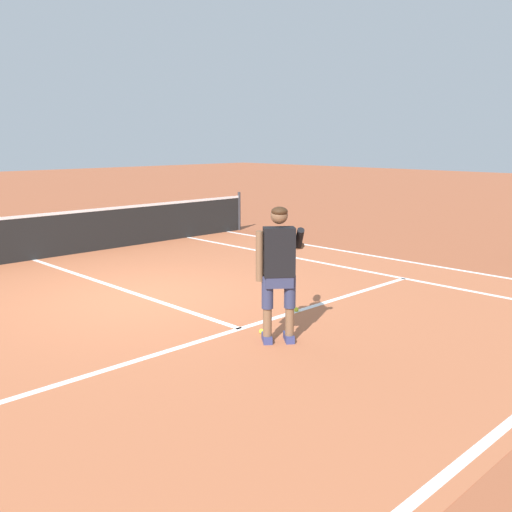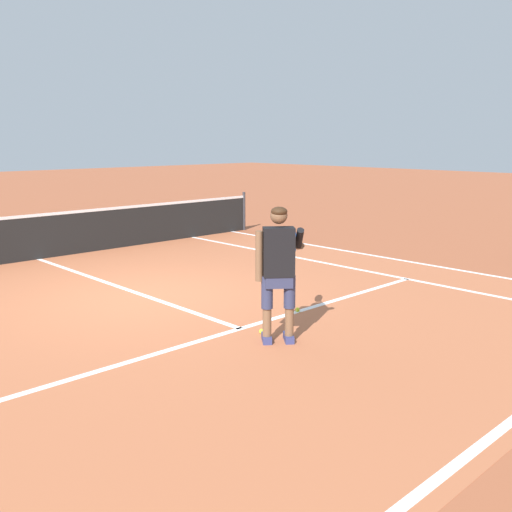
# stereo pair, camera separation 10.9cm
# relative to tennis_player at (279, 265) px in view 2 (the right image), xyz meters

# --- Properties ---
(ground_plane) EXTENTS (80.00, 80.00, 0.00)m
(ground_plane) POSITION_rel_tennis_player_xyz_m (-0.01, 3.01, -0.99)
(ground_plane) COLOR #9E5133
(court_inner_surface) EXTENTS (10.98, 10.43, 0.00)m
(court_inner_surface) POSITION_rel_tennis_player_xyz_m (-0.01, 2.09, -0.99)
(court_inner_surface) COLOR #B2603D
(court_inner_surface) RESTS_ON ground
(line_baseline) EXTENTS (10.98, 0.10, 0.01)m
(line_baseline) POSITION_rel_tennis_player_xyz_m (-0.01, -2.93, -0.99)
(line_baseline) COLOR white
(line_baseline) RESTS_ON ground
(line_service) EXTENTS (8.23, 0.10, 0.01)m
(line_service) POSITION_rel_tennis_player_xyz_m (-0.01, 0.70, -0.99)
(line_service) COLOR white
(line_service) RESTS_ON ground
(line_centre_service) EXTENTS (0.10, 6.40, 0.01)m
(line_centre_service) POSITION_rel_tennis_player_xyz_m (-0.01, 3.90, -0.99)
(line_centre_service) COLOR white
(line_centre_service) RESTS_ON ground
(line_singles_right) EXTENTS (0.10, 10.03, 0.01)m
(line_singles_right) POSITION_rel_tennis_player_xyz_m (4.10, 2.09, -0.99)
(line_singles_right) COLOR white
(line_singles_right) RESTS_ON ground
(line_doubles_right) EXTENTS (0.10, 10.03, 0.01)m
(line_doubles_right) POSITION_rel_tennis_player_xyz_m (5.48, 2.09, -0.99)
(line_doubles_right) COLOR white
(line_doubles_right) RESTS_ON ground
(tennis_net) EXTENTS (11.96, 0.08, 1.07)m
(tennis_net) POSITION_rel_tennis_player_xyz_m (-0.01, 7.10, -0.49)
(tennis_net) COLOR #333338
(tennis_net) RESTS_ON ground
(tennis_player) EXTENTS (1.12, 0.81, 1.71)m
(tennis_player) POSITION_rel_tennis_player_xyz_m (0.00, 0.00, 0.00)
(tennis_player) COLOR navy
(tennis_player) RESTS_ON ground
(tennis_ball_near_feet) EXTENTS (0.07, 0.07, 0.07)m
(tennis_ball_near_feet) POSITION_rel_tennis_player_xyz_m (0.06, 0.36, -0.96)
(tennis_ball_near_feet) COLOR #CCE02D
(tennis_ball_near_feet) RESTS_ON ground
(tennis_ball_by_baseline) EXTENTS (0.07, 0.07, 0.07)m
(tennis_ball_by_baseline) POSITION_rel_tennis_player_xyz_m (1.13, 0.70, -0.96)
(tennis_ball_by_baseline) COLOR #CCE02D
(tennis_ball_by_baseline) RESTS_ON ground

